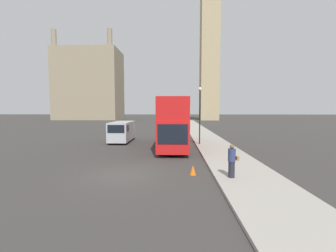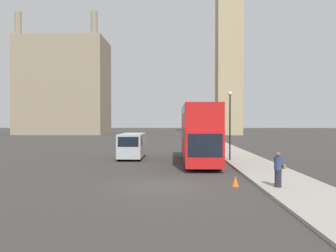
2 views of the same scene
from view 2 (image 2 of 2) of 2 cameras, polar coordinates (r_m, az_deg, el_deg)
name	(u,v)px [view 2 (image 2 of 2)]	position (r m, az deg, el deg)	size (l,w,h in m)	color
ground_plane	(160,186)	(17.32, -1.36, -10.45)	(300.00, 300.00, 0.00)	#383533
sidewalk_strip	(292,185)	(18.33, 20.76, -9.63)	(3.62, 120.00, 0.15)	#9E998E
clock_tower	(229,0)	(88.36, 10.56, 20.75)	(6.53, 6.70, 65.32)	tan
building_block_distant	(64,87)	(90.97, -17.60, 6.50)	(22.09, 13.82, 30.20)	gray
red_double_decker_bus	(199,131)	(26.64, 5.40, -0.91)	(2.59, 10.97, 4.64)	red
white_van	(132,145)	(29.87, -6.28, -3.34)	(2.07, 5.21, 2.26)	#B2B7BC
pedestrian	(278,170)	(17.09, 18.65, -7.21)	(0.54, 0.38, 1.72)	#23232D
street_lamp	(230,115)	(27.76, 10.74, 1.91)	(0.36, 0.36, 5.74)	black
traffic_cone	(235,181)	(17.60, 11.66, -9.37)	(0.36, 0.36, 0.55)	orange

